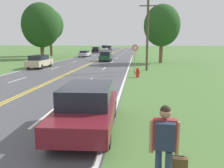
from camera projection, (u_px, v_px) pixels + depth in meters
The scene contains 14 objects.
hitchhiker_person at pixel (164, 139), 4.77m from camera, with size 0.61×0.45×1.80m.
fire_hydrant at pixel (138, 72), 20.62m from camera, with size 0.47×0.31×0.83m.
traffic_sign at pixel (135, 52), 21.66m from camera, with size 0.60×0.10×2.82m.
utility_pole_midground at pixel (147, 35), 24.85m from camera, with size 1.80×0.24×7.31m.
tree_left_verge at pixel (41, 25), 41.75m from camera, with size 6.72×6.72×9.81m.
tree_behind_sign at pixel (50, 25), 51.26m from camera, with size 5.72×5.72×9.98m.
tree_mid_treeline at pixel (162, 26), 33.97m from camera, with size 5.18×5.18×8.36m.
car_maroon_sedan_nearest at pixel (87, 106), 8.33m from camera, with size 2.06×4.84×1.55m.
car_champagne_sedan_approaching at pixel (39, 61), 28.03m from camera, with size 1.79×4.67×1.53m.
car_dark_green_hatchback_mid_near at pixel (106, 56), 37.98m from camera, with size 1.78×4.11×1.59m.
car_silver_sedan_mid_far at pixel (85, 54), 48.85m from camera, with size 1.79×4.17×1.30m.
car_black_van_receding at pixel (96, 50), 67.17m from camera, with size 1.90×4.49×1.68m.
car_white_van_distant at pixel (105, 48), 82.90m from camera, with size 2.06×4.74×1.92m.
car_dark_grey_suv_horizon at pixel (109, 48), 87.98m from camera, with size 1.86×4.02×1.73m.
Camera 1 is at (6.66, -1.56, 3.04)m, focal length 38.00 mm.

